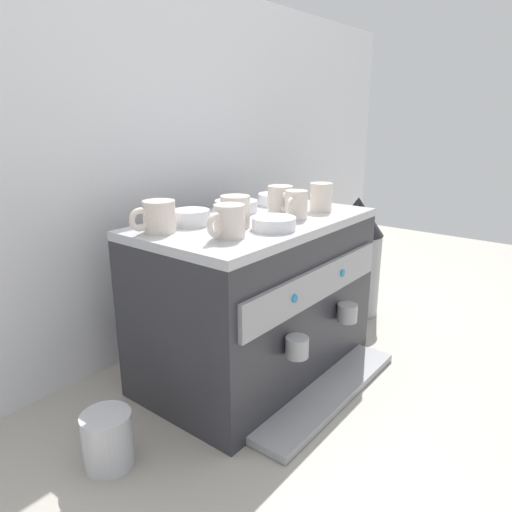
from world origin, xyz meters
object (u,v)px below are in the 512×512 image
object	(u,v)px
ceramic_cup_2	(236,211)
ceramic_cup_3	(158,217)
espresso_machine	(257,298)
ceramic_bowl_2	(276,199)
ceramic_cup_1	(322,197)
ceramic_bowl_0	(236,206)
ceramic_bowl_1	(191,218)
milk_pitcher	(107,439)
coffee_grinder	(355,255)
ceramic_cup_5	(280,200)
ceramic_bowl_3	(274,224)
ceramic_cup_0	(296,205)
ceramic_cup_4	(228,221)

from	to	relation	value
ceramic_cup_2	ceramic_cup_3	xyz separation A→B (m)	(-0.16, 0.11, -0.00)
espresso_machine	ceramic_bowl_2	bearing A→B (deg)	21.99
ceramic_cup_2	ceramic_cup_1	bearing A→B (deg)	-12.30
ceramic_cup_1	ceramic_bowl_0	bearing A→B (deg)	131.51
ceramic_bowl_0	ceramic_bowl_1	size ratio (longest dim) A/B	1.30
ceramic_cup_2	ceramic_bowl_2	world-z (taller)	ceramic_cup_2
espresso_machine	milk_pitcher	bearing A→B (deg)	179.19
ceramic_bowl_1	coffee_grinder	world-z (taller)	ceramic_bowl_1
espresso_machine	ceramic_cup_5	bearing A→B (deg)	-7.50
ceramic_bowl_1	ceramic_bowl_3	xyz separation A→B (m)	(0.09, -0.20, -0.00)
milk_pitcher	ceramic_bowl_2	bearing A→B (deg)	5.96
ceramic_cup_1	ceramic_cup_5	size ratio (longest dim) A/B	1.08
coffee_grinder	milk_pitcher	bearing A→B (deg)	178.27
coffee_grinder	ceramic_bowl_1	bearing A→B (deg)	170.85
ceramic_bowl_3	coffee_grinder	world-z (taller)	ceramic_bowl_3
espresso_machine	ceramic_bowl_2	xyz separation A→B (m)	(0.20, 0.08, 0.25)
ceramic_bowl_2	coffee_grinder	distance (m)	0.45
ceramic_cup_3	ceramic_bowl_1	world-z (taller)	ceramic_cup_3
ceramic_cup_5	milk_pitcher	distance (m)	0.74
ceramic_cup_0	ceramic_bowl_0	world-z (taller)	ceramic_cup_0
ceramic_cup_1	espresso_machine	bearing A→B (deg)	159.21
ceramic_cup_1	ceramic_bowl_1	bearing A→B (deg)	155.14
ceramic_cup_0	ceramic_cup_2	distance (m)	0.18
ceramic_bowl_1	milk_pitcher	world-z (taller)	ceramic_bowl_1
ceramic_cup_5	ceramic_cup_4	bearing A→B (deg)	-168.38
ceramic_cup_1	ceramic_cup_5	distance (m)	0.13
ceramic_cup_5	ceramic_bowl_0	distance (m)	0.13
ceramic_cup_0	coffee_grinder	bearing A→B (deg)	6.38
ceramic_cup_4	ceramic_bowl_3	bearing A→B (deg)	-15.16
ceramic_cup_5	milk_pitcher	bearing A→B (deg)	178.18
ceramic_cup_0	ceramic_cup_5	distance (m)	0.07
espresso_machine	ceramic_bowl_3	distance (m)	0.28
ceramic_cup_4	ceramic_bowl_2	world-z (taller)	ceramic_cup_4
coffee_grinder	ceramic_bowl_2	bearing A→B (deg)	163.35
ceramic_cup_1	ceramic_cup_5	world-z (taller)	ceramic_cup_1
espresso_machine	ceramic_bowl_2	world-z (taller)	ceramic_bowl_2
ceramic_cup_3	ceramic_bowl_0	bearing A→B (deg)	2.67
ceramic_cup_1	ceramic_cup_5	bearing A→B (deg)	150.05
espresso_machine	ceramic_bowl_3	world-z (taller)	ceramic_bowl_3
espresso_machine	ceramic_bowl_3	xyz separation A→B (m)	(-0.07, -0.11, 0.24)
ceramic_cup_4	ceramic_bowl_0	size ratio (longest dim) A/B	0.91
ceramic_cup_4	ceramic_cup_5	bearing A→B (deg)	11.62
ceramic_bowl_0	ceramic_cup_0	bearing A→B (deg)	-82.68
espresso_machine	ceramic_cup_4	xyz separation A→B (m)	(-0.20, -0.07, 0.27)
espresso_machine	ceramic_cup_1	distance (m)	0.35
ceramic_cup_2	coffee_grinder	bearing A→B (deg)	-1.22
ceramic_cup_2	milk_pitcher	world-z (taller)	ceramic_cup_2
espresso_machine	ceramic_cup_2	size ratio (longest dim) A/B	5.87
ceramic_bowl_0	coffee_grinder	bearing A→B (deg)	-14.44
ceramic_bowl_3	ceramic_bowl_2	bearing A→B (deg)	34.56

